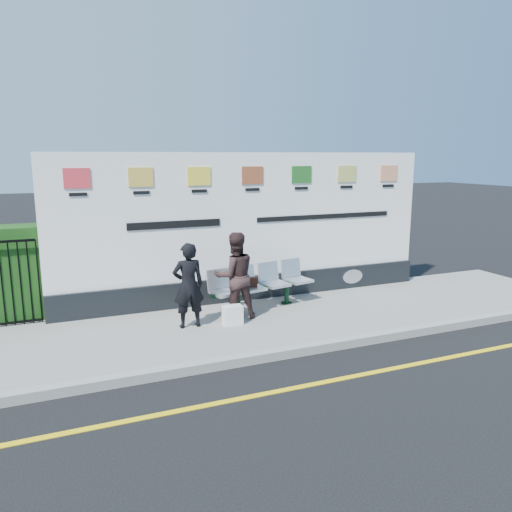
{
  "coord_description": "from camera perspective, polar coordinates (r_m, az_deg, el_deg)",
  "views": [
    {
      "loc": [
        -3.29,
        -5.51,
        3.06
      ],
      "look_at": [
        0.15,
        2.75,
        1.25
      ],
      "focal_mm": 35.0,
      "sensor_mm": 36.0,
      "label": 1
    }
  ],
  "objects": [
    {
      "name": "yellow_line",
      "position": [
        7.11,
        7.65,
        -14.13
      ],
      "size": [
        14.0,
        0.1,
        0.01
      ],
      "primitive_type": "cube",
      "color": "yellow",
      "rests_on": "ground"
    },
    {
      "name": "handbag_brown",
      "position": [
        9.53,
        -0.59,
        -3.0
      ],
      "size": [
        0.27,
        0.16,
        0.19
      ],
      "primitive_type": "cube",
      "rotation": [
        0.0,
        0.0,
        -0.25
      ],
      "color": "black",
      "rests_on": "bench"
    },
    {
      "name": "woman_left",
      "position": [
        8.66,
        -7.74,
        -3.34
      ],
      "size": [
        0.55,
        0.37,
        1.49
      ],
      "primitive_type": "imported",
      "rotation": [
        0.0,
        0.0,
        3.12
      ],
      "color": "black",
      "rests_on": "pavement"
    },
    {
      "name": "bench",
      "position": [
        9.77,
        0.83,
        -4.65
      ],
      "size": [
        2.25,
        0.96,
        0.47
      ],
      "primitive_type": null,
      "rotation": [
        0.0,
        0.0,
        0.19
      ],
      "color": "silver",
      "rests_on": "pavement"
    },
    {
      "name": "carrier_bag_white",
      "position": [
        8.89,
        -2.7,
        -6.74
      ],
      "size": [
        0.34,
        0.2,
        0.34
      ],
      "primitive_type": "cube",
      "color": "white",
      "rests_on": "pavement"
    },
    {
      "name": "ground",
      "position": [
        7.11,
        7.65,
        -14.16
      ],
      "size": [
        80.0,
        80.0,
        0.0
      ],
      "primitive_type": "plane",
      "color": "black"
    },
    {
      "name": "billboard",
      "position": [
        10.23,
        -0.57,
        2.21
      ],
      "size": [
        8.0,
        0.3,
        3.0
      ],
      "color": "black",
      "rests_on": "pavement"
    },
    {
      "name": "kerb",
      "position": [
        7.89,
        3.95,
        -10.88
      ],
      "size": [
        14.0,
        0.18,
        0.14
      ],
      "primitive_type": "cube",
      "color": "gray",
      "rests_on": "ground"
    },
    {
      "name": "woman_right",
      "position": [
        9.04,
        -2.43,
        -2.27
      ],
      "size": [
        0.8,
        0.64,
        1.6
      ],
      "primitive_type": "imported",
      "rotation": [
        0.0,
        0.0,
        3.1
      ],
      "color": "#332120",
      "rests_on": "pavement"
    },
    {
      "name": "pavement",
      "position": [
        9.17,
        -0.28,
        -7.67
      ],
      "size": [
        14.0,
        3.0,
        0.12
      ],
      "primitive_type": "cube",
      "color": "gray",
      "rests_on": "ground"
    }
  ]
}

